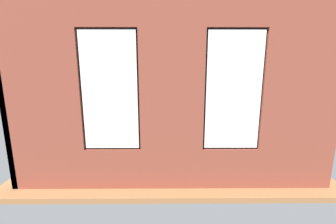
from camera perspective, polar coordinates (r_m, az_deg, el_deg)
ground_plane at (r=6.65m, az=0.39°, el=-7.40°), size 6.22×5.94×0.10m
brick_wall_with_windows at (r=3.71m, az=0.96°, el=5.46°), size 5.62×0.30×3.48m
white_wall_right at (r=6.65m, az=-24.28°, el=7.36°), size 0.10×4.94×3.48m
couch_by_window at (r=4.71m, az=2.79°, el=-10.81°), size 1.78×0.87×0.80m
couch_left at (r=6.56m, az=19.24°, el=-4.86°), size 0.93×1.87×0.80m
coffee_table at (r=6.24m, az=-1.03°, el=-4.62°), size 1.36×0.71×0.43m
cup_ceramic at (r=6.22m, az=-1.03°, el=-3.71°), size 0.08×0.08×0.10m
table_plant_small at (r=6.10m, az=-4.87°, el=-3.05°), size 0.18×0.18×0.28m
remote_black at (r=6.12m, az=-0.08°, el=-4.31°), size 0.12×0.18×0.02m
remote_silver at (r=6.35m, az=2.36°, el=-3.72°), size 0.12×0.18×0.02m
media_console at (r=7.39m, az=-19.14°, el=-3.81°), size 0.97×0.42×0.46m
tv_flatscreen at (r=7.25m, az=-19.47°, el=1.08°), size 1.17×0.20×0.81m
potted_plant_between_couches at (r=4.82m, az=19.06°, el=-3.70°), size 1.01×1.32×1.44m
potted_plant_near_tv at (r=6.28m, az=-17.31°, el=-3.52°), size 0.82×0.90×1.36m
potted_plant_corner_far_left at (r=5.02m, az=27.65°, el=-4.95°), size 0.91×0.87×1.32m
potted_plant_mid_room_small at (r=7.31m, az=4.96°, el=-2.04°), size 0.27×0.27×0.56m
potted_plant_beside_window_right at (r=4.96m, az=-25.82°, el=-6.70°), size 0.81×0.88×1.22m
potted_plant_foreground_right at (r=8.61m, az=-14.32°, el=0.53°), size 0.77×0.72×0.97m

